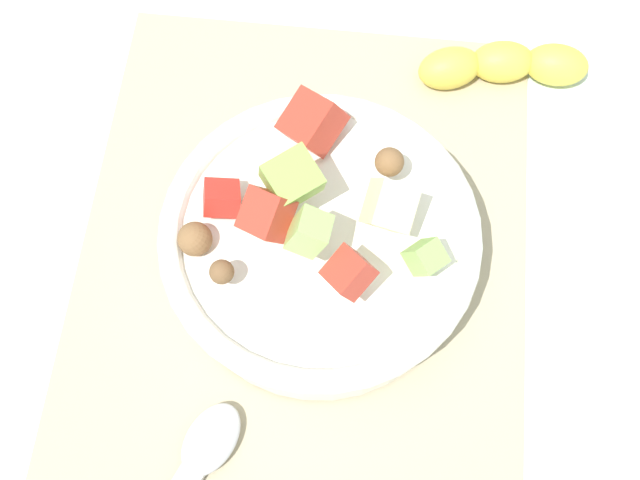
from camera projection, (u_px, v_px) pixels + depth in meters
name	position (u px, v px, depth m)	size (l,w,h in m)	color
ground_plane	(299.00, 286.00, 0.65)	(2.40, 2.40, 0.00)	silver
placemat	(299.00, 284.00, 0.64)	(0.49, 0.35, 0.01)	tan
salad_bowl	(320.00, 243.00, 0.61)	(0.24, 0.24, 0.12)	white
banana_whole	(503.00, 65.00, 0.71)	(0.06, 0.15, 0.04)	yellow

